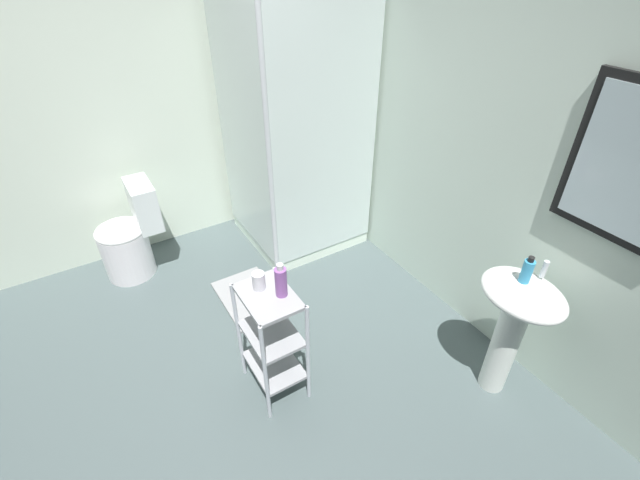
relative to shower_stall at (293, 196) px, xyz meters
The scene contains 12 objects.
ground_plane 1.77m from the shower_stall, 46.13° to the right, with size 4.20×4.20×0.02m, color #485556.
wall_back 1.56m from the shower_stall, 27.49° to the left, with size 4.20×0.14×2.50m.
wall_left 1.60m from the shower_stall, 118.59° to the right, with size 0.10×4.20×2.50m, color silver.
shower_stall is the anchor object (origin of this frame).
pedestal_sink 2.00m from the shower_stall, ahead, with size 0.46×0.37×0.81m.
sink_faucet 2.06m from the shower_stall, 11.78° to the left, with size 0.03×0.03×0.10m, color silver.
toilet 1.34m from the shower_stall, 103.02° to the right, with size 0.37×0.49×0.76m.
storage_cart 1.53m from the shower_stall, 33.30° to the right, with size 0.38×0.28×0.74m.
hand_soap_bottle 2.02m from the shower_stall, ahead, with size 0.05×0.05×0.16m.
conditioner_bottle_purple 1.57m from the shower_stall, 30.57° to the right, with size 0.06×0.06×0.20m.
rinse_cup 1.51m from the shower_stall, 35.30° to the right, with size 0.07×0.07×0.10m, color silver.
bath_mat 0.94m from the shower_stall, 53.67° to the right, with size 0.60×0.40×0.02m, color gray.
Camera 1 is at (1.65, -0.25, 2.27)m, focal length 24.21 mm.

